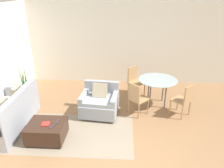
% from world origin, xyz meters
% --- Properties ---
extents(ground_plane, '(20.00, 20.00, 0.00)m').
position_xyz_m(ground_plane, '(0.00, 0.00, 0.00)').
color(ground_plane, '#936B47').
extents(wall_back, '(12.00, 0.06, 2.75)m').
position_xyz_m(wall_back, '(0.00, 3.99, 1.38)').
color(wall_back, white).
rests_on(wall_back, ground_plane).
extents(area_rug, '(2.77, 1.61, 0.01)m').
position_xyz_m(area_rug, '(-1.03, 0.82, 0.00)').
color(area_rug, gray).
rests_on(area_rug, ground_plane).
extents(couch, '(0.88, 1.87, 0.91)m').
position_xyz_m(couch, '(-2.60, 1.00, 0.31)').
color(couch, '#999EA8').
rests_on(couch, ground_plane).
extents(armchair, '(1.01, 0.91, 0.86)m').
position_xyz_m(armchair, '(-0.51, 1.71, 0.34)').
color(armchair, '#999EA8').
rests_on(armchair, ground_plane).
extents(ottoman, '(0.80, 0.69, 0.41)m').
position_xyz_m(ottoman, '(-1.55, 0.58, 0.22)').
color(ottoman, '#382319').
rests_on(ottoman, ground_plane).
extents(book_stack, '(0.18, 0.18, 0.02)m').
position_xyz_m(book_stack, '(-1.55, 0.54, 0.42)').
color(book_stack, '#B72D28').
rests_on(book_stack, ottoman).
extents(tv_remote_primary, '(0.10, 0.16, 0.01)m').
position_xyz_m(tv_remote_primary, '(-1.38, 0.47, 0.41)').
color(tv_remote_primary, '#333338').
rests_on(tv_remote_primary, ottoman).
extents(tv_remote_secondary, '(0.07, 0.17, 0.01)m').
position_xyz_m(tv_remote_secondary, '(-1.33, 0.67, 0.41)').
color(tv_remote_secondary, '#333338').
rests_on(tv_remote_secondary, ottoman).
extents(potted_plant, '(0.35, 0.35, 1.22)m').
position_xyz_m(potted_plant, '(-2.76, 2.34, 0.26)').
color(potted_plant, '#333338').
rests_on(potted_plant, ground_plane).
extents(dining_table, '(1.08, 1.08, 0.77)m').
position_xyz_m(dining_table, '(1.06, 2.33, 0.68)').
color(dining_table, '#99A8AD').
rests_on(dining_table, ground_plane).
extents(dining_chair_near_left, '(0.59, 0.59, 0.90)m').
position_xyz_m(dining_chair_near_left, '(0.45, 1.73, 0.52)').
color(dining_chair_near_left, tan).
rests_on(dining_chair_near_left, ground_plane).
extents(dining_chair_near_right, '(0.59, 0.59, 0.90)m').
position_xyz_m(dining_chair_near_right, '(1.67, 1.73, 0.52)').
color(dining_chair_near_right, tan).
rests_on(dining_chair_near_right, ground_plane).
extents(dining_chair_far_left, '(0.59, 0.59, 0.90)m').
position_xyz_m(dining_chair_far_left, '(0.45, 2.94, 0.52)').
color(dining_chair_far_left, tan).
rests_on(dining_chair_far_left, ground_plane).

